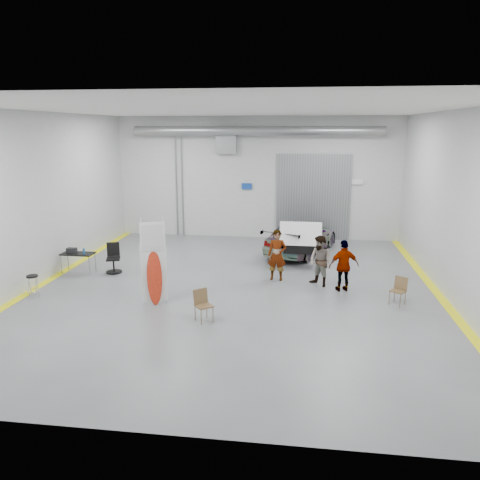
# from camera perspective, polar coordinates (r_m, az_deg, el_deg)

# --- Properties ---
(ground) EXTENTS (16.00, 16.00, 0.00)m
(ground) POSITION_cam_1_polar(r_m,az_deg,el_deg) (16.27, -0.72, -5.98)
(ground) COLOR slate
(ground) RESTS_ON ground
(room_shell) EXTENTS (14.02, 16.18, 6.01)m
(room_shell) POSITION_cam_1_polar(r_m,az_deg,el_deg) (17.56, 1.07, 9.10)
(room_shell) COLOR #B8BABD
(room_shell) RESTS_ON ground
(sedan_car) EXTENTS (3.63, 5.28, 1.42)m
(sedan_car) POSITION_cam_1_polar(r_m,az_deg,el_deg) (20.97, 7.44, 0.38)
(sedan_car) COLOR white
(sedan_car) RESTS_ON ground
(person_a) EXTENTS (0.72, 0.51, 1.87)m
(person_a) POSITION_cam_1_polar(r_m,az_deg,el_deg) (17.00, 4.54, -1.85)
(person_a) COLOR brown
(person_a) RESTS_ON ground
(person_b) EXTENTS (1.10, 1.09, 1.79)m
(person_b) POSITION_cam_1_polar(r_m,az_deg,el_deg) (16.58, 9.76, -2.55)
(person_b) COLOR slate
(person_b) RESTS_ON ground
(person_c) EXTENTS (1.11, 0.68, 1.78)m
(person_c) POSITION_cam_1_polar(r_m,az_deg,el_deg) (16.21, 12.55, -3.07)
(person_c) COLOR brown
(person_c) RESTS_ON ground
(surfboard_display) EXTENTS (0.75, 0.43, 2.80)m
(surfboard_display) POSITION_cam_1_polar(r_m,az_deg,el_deg) (14.81, -10.76, -3.58)
(surfboard_display) COLOR white
(surfboard_display) RESTS_ON ground
(folding_chair_near) EXTENTS (0.61, 0.68, 0.93)m
(folding_chair_near) POSITION_cam_1_polar(r_m,az_deg,el_deg) (13.61, -4.40, -8.72)
(folding_chair_near) COLOR brown
(folding_chair_near) RESTS_ON ground
(folding_chair_far) EXTENTS (0.57, 0.63, 0.88)m
(folding_chair_far) POSITION_cam_1_polar(r_m,az_deg,el_deg) (15.61, 18.63, -6.51)
(folding_chair_far) COLOR brown
(folding_chair_far) RESTS_ON ground
(shop_stool) EXTENTS (0.38, 0.38, 0.75)m
(shop_stool) POSITION_cam_1_polar(r_m,az_deg,el_deg) (16.80, -23.90, -5.20)
(shop_stool) COLOR black
(shop_stool) RESTS_ON ground
(work_table) EXTENTS (1.24, 0.63, 1.00)m
(work_table) POSITION_cam_1_polar(r_m,az_deg,el_deg) (18.91, -19.35, -1.52)
(work_table) COLOR gray
(work_table) RESTS_ON ground
(office_chair) EXTENTS (0.62, 0.65, 1.13)m
(office_chair) POSITION_cam_1_polar(r_m,az_deg,el_deg) (18.60, -15.10, -2.35)
(office_chair) COLOR black
(office_chair) RESTS_ON ground
(trunk_lid) EXTENTS (1.65, 1.00, 0.04)m
(trunk_lid) POSITION_cam_1_polar(r_m,az_deg,el_deg) (18.66, 7.48, 1.05)
(trunk_lid) COLOR silver
(trunk_lid) RESTS_ON sedan_car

